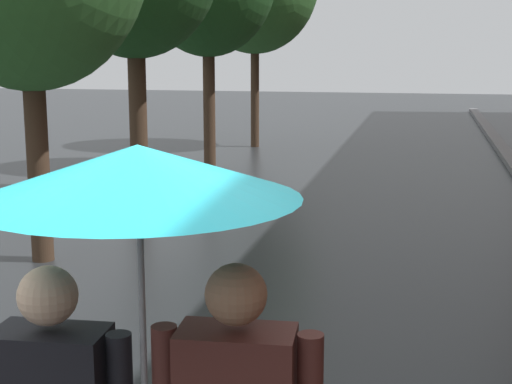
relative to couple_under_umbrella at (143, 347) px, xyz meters
The scene contains 1 object.
couple_under_umbrella is the anchor object (origin of this frame).
Camera 1 is at (1.37, -2.49, 2.38)m, focal length 52.59 mm.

